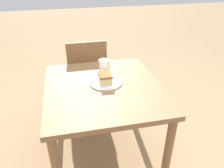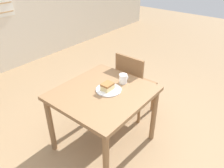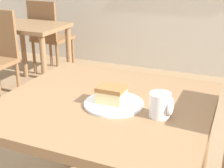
# 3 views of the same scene
# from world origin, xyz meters

# --- Properties ---
(ground_plane) EXTENTS (14.00, 14.00, 0.00)m
(ground_plane) POSITION_xyz_m (0.00, 0.00, 0.00)
(ground_plane) COLOR #997A56
(dining_table_near) EXTENTS (0.94, 0.88, 0.73)m
(dining_table_near) POSITION_xyz_m (0.13, 0.35, 0.63)
(dining_table_near) COLOR olive
(dining_table_near) RESTS_ON ground_plane
(chair_near_window) EXTENTS (0.41, 0.41, 0.91)m
(chair_near_window) POSITION_xyz_m (0.79, 0.41, 0.49)
(chair_near_window) COLOR brown
(chair_near_window) RESTS_ON ground_plane
(plate) EXTENTS (0.26, 0.26, 0.01)m
(plate) POSITION_xyz_m (0.18, 0.32, 0.74)
(plate) COLOR white
(plate) RESTS_ON dining_table_near
(cake_slice) EXTENTS (0.12, 0.10, 0.07)m
(cake_slice) POSITION_xyz_m (0.17, 0.32, 0.78)
(cake_slice) COLOR #E5CC89
(cake_slice) RESTS_ON plate
(coffee_mug) EXTENTS (0.09, 0.09, 0.10)m
(coffee_mug) POSITION_xyz_m (0.40, 0.29, 0.78)
(coffee_mug) COLOR white
(coffee_mug) RESTS_ON dining_table_near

